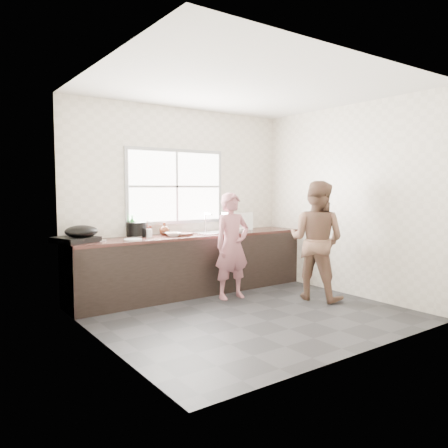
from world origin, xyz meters
TOP-DOWN VIEW (x-y plane):
  - floor at (0.00, 0.00)m, footprint 3.60×3.20m
  - ceiling at (0.00, 0.00)m, footprint 3.60×3.20m
  - wall_back at (0.00, 1.60)m, footprint 3.60×0.01m
  - wall_left at (-1.80, 0.00)m, footprint 0.01×3.20m
  - wall_right at (1.80, 0.00)m, footprint 0.01×3.20m
  - wall_front at (0.00, -1.60)m, footprint 3.60×0.01m
  - cabinet at (0.00, 1.29)m, footprint 3.60×0.62m
  - countertop at (0.00, 1.29)m, footprint 3.60×0.64m
  - sink at (0.35, 1.29)m, footprint 0.55×0.45m
  - faucet at (0.35, 1.49)m, footprint 0.02×0.02m
  - window_frame at (-0.10, 1.59)m, footprint 1.60×0.05m
  - window_glazing at (-0.10, 1.57)m, footprint 1.50×0.01m
  - woman at (0.30, 0.74)m, footprint 0.52×0.37m
  - person_side at (1.22, 0.03)m, footprint 0.85×0.95m
  - cutting_board at (-0.20, 1.29)m, footprint 0.44×0.44m
  - cleaver at (-0.35, 1.36)m, footprint 0.20×0.15m
  - bowl_mince at (-0.35, 1.23)m, footprint 0.28×0.28m
  - bowl_crabs at (0.66, 1.08)m, footprint 0.24×0.24m
  - bowl_held at (0.41, 1.08)m, footprint 0.25×0.25m
  - black_pot at (-0.77, 1.50)m, footprint 0.35×0.35m
  - plate_food at (-0.99, 1.13)m, footprint 0.27×0.27m
  - bottle_green at (-0.83, 1.52)m, footprint 0.13×0.13m
  - bottle_brown_tall at (-0.61, 1.52)m, footprint 0.10×0.11m
  - bottle_brown_short at (-0.36, 1.47)m, footprint 0.14×0.14m
  - glass_jar at (-0.66, 1.34)m, footprint 0.10×0.10m
  - burner at (-1.65, 1.36)m, footprint 0.57×0.57m
  - wok at (-1.59, 1.31)m, footprint 0.47×0.47m
  - dish_rack at (0.81, 1.28)m, footprint 0.40×0.28m
  - pot_lid_left at (-1.38, 1.32)m, footprint 0.29×0.29m
  - pot_lid_right at (-0.82, 1.48)m, footprint 0.33×0.33m

SIDE VIEW (x-z plane):
  - floor at x=0.00m, z-range -0.01..0.00m
  - cabinet at x=0.00m, z-range 0.00..0.82m
  - woman at x=0.30m, z-range 0.00..1.37m
  - person_side at x=1.22m, z-range 0.00..1.63m
  - countertop at x=0.00m, z-range 0.82..0.86m
  - sink at x=0.35m, z-range 0.85..0.88m
  - pot_lid_left at x=-1.38m, z-range 0.86..0.87m
  - pot_lid_right at x=-0.82m, z-range 0.86..0.87m
  - plate_food at x=-0.99m, z-range 0.86..0.88m
  - cutting_board at x=-0.20m, z-range 0.86..0.89m
  - bowl_mince at x=-0.35m, z-range 0.86..0.92m
  - bowl_crabs at x=0.66m, z-range 0.86..0.92m
  - bowl_held at x=0.41m, z-range 0.86..0.92m
  - burner at x=-1.65m, z-range 0.86..0.93m
  - cleaver at x=-0.35m, z-range 0.90..0.91m
  - glass_jar at x=-0.66m, z-range 0.86..0.97m
  - bottle_brown_short at x=-0.36m, z-range 0.86..1.03m
  - bottle_brown_tall at x=-0.61m, z-range 0.86..1.05m
  - black_pot at x=-0.77m, z-range 0.86..1.06m
  - wok at x=-1.59m, z-range 0.92..1.07m
  - dish_rack at x=0.81m, z-range 0.86..1.16m
  - faucet at x=0.35m, z-range 0.86..1.16m
  - bottle_green at x=-0.83m, z-range 0.86..1.16m
  - wall_back at x=0.00m, z-range 0.00..2.70m
  - wall_left at x=-1.80m, z-range 0.00..2.70m
  - wall_right at x=1.80m, z-range 0.00..2.70m
  - wall_front at x=0.00m, z-range 0.00..2.70m
  - window_glazing at x=-0.10m, z-range 1.05..2.05m
  - window_frame at x=-0.10m, z-range 1.00..2.10m
  - ceiling at x=0.00m, z-range 2.70..2.71m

